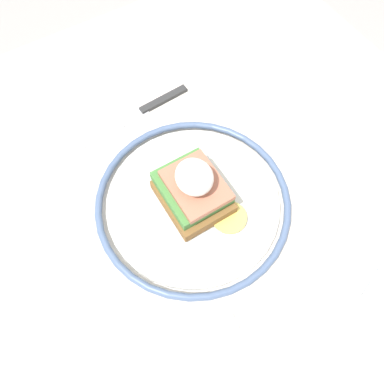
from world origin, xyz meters
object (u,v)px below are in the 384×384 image
object	(u,v)px
fork	(257,311)
knife	(142,111)
plate	(192,201)
sandwich	(193,188)

from	to	relation	value
fork	knife	distance (m)	0.34
plate	fork	bearing A→B (deg)	177.02
plate	sandwich	distance (m)	0.04
plate	knife	distance (m)	0.18
sandwich	knife	size ratio (longest dim) A/B	0.60
plate	fork	world-z (taller)	plate
plate	fork	size ratio (longest dim) A/B	1.83
plate	knife	size ratio (longest dim) A/B	1.35
fork	knife	xyz separation A→B (m)	(0.34, -0.02, 0.00)
sandwich	fork	world-z (taller)	sandwich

